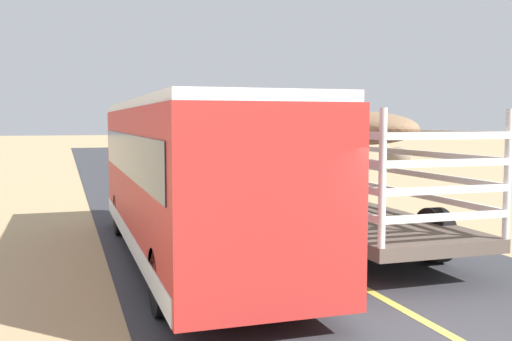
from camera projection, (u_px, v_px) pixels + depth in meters
livestock_truck at (299, 161)px, 15.67m from camera, size 2.53×9.70×3.02m
bus at (191, 176)px, 11.90m from camera, size 2.54×10.00×3.21m
car_far at (164, 155)px, 38.00m from camera, size 1.80×4.40×1.46m
boulder_near_shoulder at (397, 157)px, 36.55m from camera, size 1.51×1.78×1.24m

